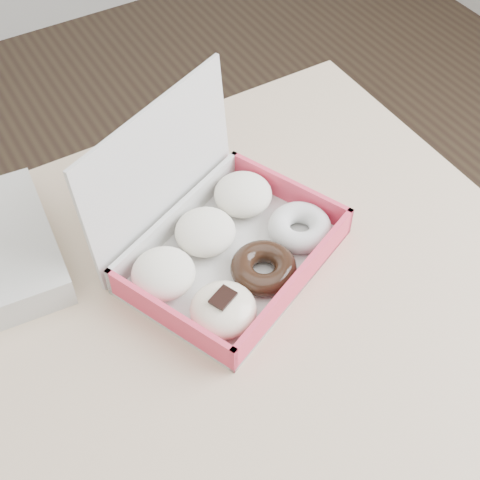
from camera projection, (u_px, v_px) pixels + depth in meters
table at (111, 433)px, 0.80m from camera, size 1.20×0.80×0.75m
donut_box at (223, 242)px, 0.85m from camera, size 0.33×0.31×0.19m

